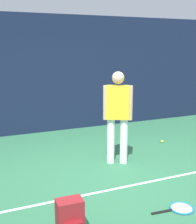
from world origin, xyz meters
The scene contains 7 objects.
ground_plane centered at (0.00, 0.00, 0.00)m, with size 12.00×12.00×0.00m, color #2D6B47.
back_fence centered at (0.00, 3.00, 1.45)m, with size 10.00×0.10×2.90m, color #141E38.
court_line centered at (0.00, -0.56, 0.00)m, with size 9.00×0.05×0.00m, color white.
tennis_player centered at (0.38, 0.38, 0.97)m, with size 0.48×0.38×1.70m.
tennis_racket centered at (0.40, -1.43, 0.01)m, with size 0.63×0.35×0.03m.
backpack centered at (-1.12, -1.39, 0.21)m, with size 0.31×0.29×0.44m.
tennis_ball_near_player centered at (1.84, 1.02, 0.03)m, with size 0.07×0.07×0.07m, color #CCE033.
Camera 1 is at (-2.04, -4.32, 2.13)m, focal length 48.00 mm.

